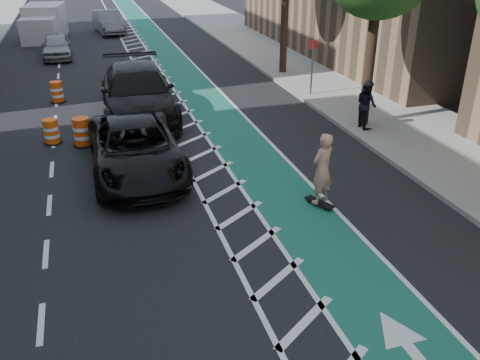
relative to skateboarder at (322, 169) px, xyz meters
name	(u,v)px	position (x,y,z in m)	size (l,w,h in m)	color
ground	(208,292)	(-3.70, -2.68, -1.08)	(120.00, 120.00, 0.00)	black
bike_lane	(222,121)	(-0.70, 7.32, -1.07)	(2.00, 90.00, 0.01)	#1A5D4E
buffer_strip	(184,125)	(-2.20, 7.32, -1.08)	(1.40, 90.00, 0.01)	silver
sidewalk_right	(371,105)	(5.80, 7.32, -1.01)	(5.00, 90.00, 0.15)	gray
curb_right	(318,110)	(3.35, 7.32, -1.00)	(0.12, 90.00, 0.16)	gray
sign_post	(312,67)	(3.90, 9.32, 0.27)	(0.35, 0.08, 2.47)	#4C4C4C
skateboard	(320,202)	(0.00, 0.00, -0.99)	(0.58, 0.90, 0.12)	black
skateboarder	(322,169)	(0.00, 0.00, 0.00)	(0.70, 0.46, 1.93)	tan
suv_near	(136,149)	(-4.38, 3.53, -0.30)	(2.59, 5.62, 1.56)	black
suv_far	(137,93)	(-3.70, 8.85, -0.11)	(2.72, 6.69, 1.94)	black
car_silver	(57,46)	(-6.97, 20.99, -0.40)	(1.60, 3.98, 1.36)	gray
car_grey	(108,22)	(-3.50, 28.69, -0.29)	(1.67, 4.78, 1.58)	slate
pedestrian	(367,104)	(4.00, 4.76, -0.07)	(0.84, 0.66, 1.73)	black
box_truck	(44,24)	(-7.87, 27.69, -0.07)	(2.97, 5.50, 2.19)	silver
barrel_a	(82,133)	(-5.90, 6.32, -0.62)	(0.71, 0.71, 0.97)	#FF4D0D
barrel_b	(51,132)	(-6.91, 6.82, -0.67)	(0.63, 0.63, 0.86)	#F65C0C
barrel_c	(57,92)	(-6.82, 11.82, -0.66)	(0.65, 0.65, 0.89)	#F04F0C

